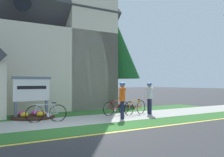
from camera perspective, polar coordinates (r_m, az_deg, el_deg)
ground at (r=12.99m, az=-14.20°, el=-8.45°), size 140.00×140.00×0.00m
sidewalk_slab at (r=10.82m, az=-16.05°, el=-9.90°), size 32.00×2.67×0.01m
grass_verge at (r=8.81m, az=-12.11°, el=-11.97°), size 32.00×1.62×0.01m
church_lawn at (r=13.14m, az=-18.98°, el=-8.32°), size 24.00×2.16×0.01m
curb_paint_stripe at (r=7.94m, az=-9.69°, el=-13.21°), size 28.00×0.16×0.01m
church_building at (r=18.10m, az=-20.54°, el=8.55°), size 12.79×10.04×13.81m
church_sign at (r=12.76m, az=-17.90°, el=-2.65°), size 1.90×0.25×1.99m
flower_bed at (r=12.58m, az=-17.64°, el=-8.23°), size 2.03×2.03×0.34m
bicycle_green at (r=13.23m, az=1.00°, el=-6.74°), size 1.71×0.18×0.81m
bicycle_orange at (r=13.40m, az=5.34°, el=-6.58°), size 1.74×0.50×0.84m
bicycle_red at (r=11.17m, az=-14.75°, el=-7.65°), size 1.71×0.39×0.86m
cyclist_in_yellow_jersey at (r=13.57m, az=8.58°, el=-3.93°), size 0.32×0.68×1.70m
cyclist_in_orange_jersey at (r=11.62m, az=2.38°, el=-4.36°), size 0.55×0.59×1.71m
roadside_conifer at (r=19.71m, az=0.47°, el=7.11°), size 4.07×4.07×6.92m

